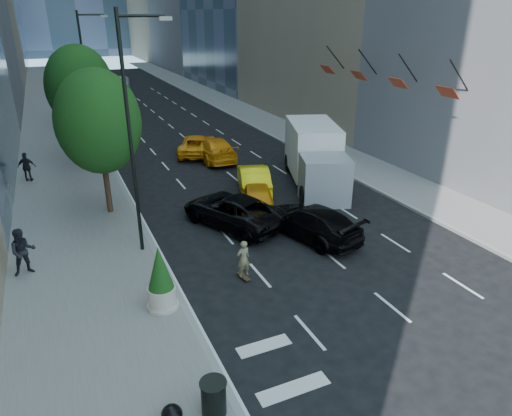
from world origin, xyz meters
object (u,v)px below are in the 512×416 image
trash_can (214,398)px  planter_shrub (161,279)px  skateboarder (243,261)px  black_sedan_mercedes (311,222)px  box_truck (315,156)px  black_sedan_lincoln (233,210)px  city_bus (113,99)px

trash_can → planter_shrub: planter_shrub is taller
skateboarder → black_sedan_mercedes: skateboarder is taller
trash_can → planter_shrub: 5.32m
black_sedan_mercedes → planter_shrub: 8.45m
box_truck → black_sedan_mercedes: bearing=-102.3°
black_sedan_lincoln → black_sedan_mercedes: 4.00m
trash_can → planter_shrub: (-0.10, 5.28, 0.66)m
black_sedan_mercedes → city_bus: size_ratio=0.42×
city_bus → planter_shrub: city_bus is taller
skateboarder → trash_can: 6.97m
skateboarder → city_bus: size_ratio=0.12×
black_sedan_lincoln → box_truck: bearing=-177.3°
black_sedan_mercedes → black_sedan_lincoln: bearing=-59.9°
black_sedan_mercedes → planter_shrub: bearing=4.3°
black_sedan_lincoln → black_sedan_mercedes: (2.89, -2.76, -0.01)m
planter_shrub → box_truck: bearing=37.8°
planter_shrub → skateboarder: bearing=12.9°
black_sedan_mercedes → city_bus: bearing=-98.5°
trash_can → black_sedan_lincoln: bearing=66.0°
skateboarder → city_bus: 34.59m
trash_can → skateboarder: bearing=60.8°
city_bus → box_truck: 27.49m
black_sedan_lincoln → box_truck: (6.81, 3.45, 1.07)m
box_truck → trash_can: size_ratio=8.18×
box_truck → trash_can: box_truck is taller
black_sedan_lincoln → black_sedan_mercedes: black_sedan_lincoln is taller
box_truck → black_sedan_lincoln: bearing=-133.2°
black_sedan_lincoln → black_sedan_mercedes: size_ratio=1.06×
city_bus → black_sedan_mercedes: bearing=-70.3°
black_sedan_lincoln → city_bus: (-1.51, 29.66, 1.00)m
city_bus → black_sedan_lincoln: bearing=-75.1°
skateboarder → black_sedan_mercedes: 4.90m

